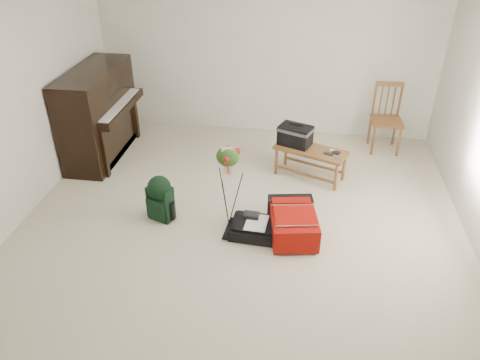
% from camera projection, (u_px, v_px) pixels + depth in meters
% --- Properties ---
extents(floor, '(5.00, 5.50, 0.01)m').
position_uv_depth(floor, '(238.00, 235.00, 5.16)').
color(floor, '#B9AC95').
rests_on(floor, ground).
extents(wall_back, '(5.00, 0.04, 2.50)m').
position_uv_depth(wall_back, '(266.00, 52.00, 6.83)').
color(wall_back, silver).
rests_on(wall_back, floor).
extents(piano, '(0.71, 1.50, 1.25)m').
position_uv_depth(piano, '(99.00, 115.00, 6.47)').
color(piano, black).
rests_on(piano, floor).
extents(bench, '(1.00, 0.69, 0.71)m').
position_uv_depth(bench, '(299.00, 142.00, 6.00)').
color(bench, brown).
rests_on(bench, floor).
extents(dining_chair, '(0.44, 0.44, 0.97)m').
position_uv_depth(dining_chair, '(386.00, 119.00, 6.68)').
color(dining_chair, brown).
rests_on(dining_chair, floor).
extents(red_suitcase, '(0.60, 0.79, 0.31)m').
position_uv_depth(red_suitcase, '(293.00, 220.00, 5.13)').
color(red_suitcase, '#A70707').
rests_on(red_suitcase, floor).
extents(black_duffel, '(0.55, 0.46, 0.22)m').
position_uv_depth(black_duffel, '(255.00, 228.00, 5.15)').
color(black_duffel, black).
rests_on(black_duffel, floor).
extents(green_backpack, '(0.32, 0.30, 0.55)m').
position_uv_depth(green_backpack, '(160.00, 196.00, 5.28)').
color(green_backpack, black).
rests_on(green_backpack, floor).
extents(flower_stand, '(0.39, 0.39, 1.02)m').
position_uv_depth(flower_stand, '(228.00, 187.00, 5.09)').
color(flower_stand, black).
rests_on(flower_stand, floor).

